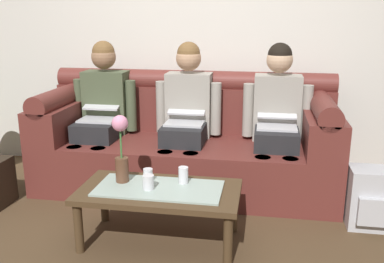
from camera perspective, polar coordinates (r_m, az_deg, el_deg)
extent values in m
plane|color=#4C3823|center=(2.74, -5.27, -16.29)|extent=(14.00, 14.00, 0.00)
cube|color=silver|center=(4.00, 0.69, 15.58)|extent=(6.00, 0.12, 2.90)
cube|color=maroon|center=(3.62, -0.88, -4.42)|extent=(2.45, 0.88, 0.42)
cube|color=maroon|center=(3.82, 0.01, 3.04)|extent=(2.45, 0.22, 0.40)
cylinder|color=maroon|center=(3.77, 0.01, 6.81)|extent=(2.45, 0.18, 0.18)
cube|color=maroon|center=(3.86, -16.95, 1.59)|extent=(0.28, 0.88, 0.28)
cylinder|color=maroon|center=(3.82, -17.16, 4.29)|extent=(0.18, 0.88, 0.18)
cube|color=maroon|center=(3.49, 16.91, 0.16)|extent=(0.28, 0.88, 0.28)
cylinder|color=maroon|center=(3.45, 17.15, 3.13)|extent=(0.18, 0.88, 0.18)
cube|color=#232326|center=(3.68, -12.47, 0.21)|extent=(0.34, 0.40, 0.15)
cylinder|color=#232326|center=(3.58, -15.24, -5.20)|extent=(0.12, 0.12, 0.42)
cylinder|color=#232326|center=(3.50, -12.26, -5.46)|extent=(0.12, 0.12, 0.42)
cube|color=#475138|center=(3.86, -11.31, 3.93)|extent=(0.38, 0.22, 0.54)
cylinder|color=#475138|center=(3.91, -14.72, 3.59)|extent=(0.09, 0.09, 0.44)
cylinder|color=#475138|center=(3.75, -8.14, 3.43)|extent=(0.09, 0.09, 0.44)
sphere|color=#936B4C|center=(3.78, -11.73, 9.74)|extent=(0.21, 0.21, 0.21)
sphere|color=brown|center=(3.78, -11.77, 10.34)|extent=(0.19, 0.19, 0.19)
cube|color=silver|center=(3.68, -12.43, 1.54)|extent=(0.31, 0.22, 0.02)
cube|color=silver|center=(3.78, -11.74, 3.64)|extent=(0.31, 0.21, 0.08)
cube|color=black|center=(3.78, -11.79, 3.57)|extent=(0.27, 0.18, 0.06)
cube|color=#232326|center=(3.48, -1.08, -0.33)|extent=(0.34, 0.40, 0.15)
cylinder|color=#232326|center=(3.35, -3.59, -6.14)|extent=(0.12, 0.12, 0.42)
cylinder|color=#232326|center=(3.31, -0.19, -6.37)|extent=(0.12, 0.12, 0.42)
cube|color=gray|center=(3.66, -0.39, 3.62)|extent=(0.38, 0.22, 0.54)
cylinder|color=gray|center=(3.67, -4.11, 3.31)|extent=(0.09, 0.09, 0.44)
cylinder|color=gray|center=(3.59, 3.20, 3.04)|extent=(0.09, 0.09, 0.44)
sphere|color=tan|center=(3.58, -0.46, 9.75)|extent=(0.21, 0.21, 0.21)
sphere|color=brown|center=(3.58, -0.46, 10.39)|extent=(0.19, 0.19, 0.19)
cube|color=silver|center=(3.47, -1.02, 1.08)|extent=(0.31, 0.22, 0.02)
cube|color=silver|center=(3.60, -0.58, 3.28)|extent=(0.31, 0.20, 0.10)
cube|color=black|center=(3.59, -0.60, 3.18)|extent=(0.27, 0.17, 0.08)
cube|color=#232326|center=(3.42, 11.20, -0.89)|extent=(0.34, 0.40, 0.15)
cylinder|color=#232326|center=(3.27, 9.26, -6.88)|extent=(0.12, 0.12, 0.42)
cylinder|color=#232326|center=(3.27, 12.79, -7.02)|extent=(0.12, 0.12, 0.42)
cube|color=gray|center=(3.61, 11.29, 3.14)|extent=(0.38, 0.22, 0.54)
cylinder|color=gray|center=(3.57, 7.52, 2.86)|extent=(0.09, 0.09, 0.44)
cylinder|color=gray|center=(3.59, 15.04, 2.52)|extent=(0.09, 0.09, 0.44)
sphere|color=tan|center=(3.53, 11.64, 9.36)|extent=(0.21, 0.21, 0.21)
sphere|color=black|center=(3.52, 11.67, 10.01)|extent=(0.19, 0.19, 0.19)
cube|color=silver|center=(3.42, 11.27, 0.54)|extent=(0.31, 0.22, 0.02)
cube|color=silver|center=(3.54, 11.31, 2.78)|extent=(0.31, 0.20, 0.10)
cube|color=black|center=(3.54, 11.31, 2.68)|extent=(0.27, 0.17, 0.08)
cube|color=#47331E|center=(2.75, -4.41, -8.03)|extent=(1.02, 0.53, 0.04)
cube|color=#9EB2A8|center=(2.74, -4.42, -7.57)|extent=(0.80, 0.37, 0.01)
cylinder|color=#47331E|center=(2.78, -14.92, -12.34)|extent=(0.06, 0.06, 0.33)
cylinder|color=#47331E|center=(2.57, 4.83, -14.36)|extent=(0.06, 0.06, 0.33)
cylinder|color=#47331E|center=(3.14, -11.65, -8.83)|extent=(0.06, 0.06, 0.33)
cylinder|color=#47331E|center=(2.95, 5.59, -10.22)|extent=(0.06, 0.06, 0.33)
cylinder|color=brown|center=(2.83, -9.33, -5.05)|extent=(0.09, 0.09, 0.16)
cylinder|color=#3D7538|center=(2.77, -9.49, -1.59)|extent=(0.01, 0.01, 0.19)
sphere|color=pink|center=(2.74, -9.61, 1.09)|extent=(0.10, 0.10, 0.10)
cylinder|color=silver|center=(2.70, -5.85, -6.75)|extent=(0.07, 0.07, 0.09)
cylinder|color=silver|center=(2.82, -5.89, -5.81)|extent=(0.06, 0.06, 0.09)
cylinder|color=silver|center=(2.77, -1.16, -5.85)|extent=(0.06, 0.06, 0.11)
cube|color=#B7B7BC|center=(3.23, 22.71, -8.19)|extent=(0.30, 0.23, 0.42)
cube|color=#B7B7BC|center=(3.12, 23.16, -9.89)|extent=(0.21, 0.05, 0.19)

